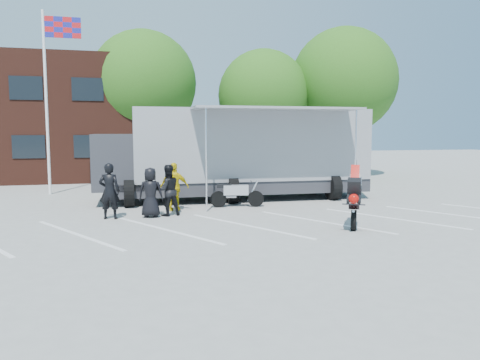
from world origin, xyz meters
name	(u,v)px	position (x,y,z in m)	size (l,w,h in m)	color
ground	(250,233)	(0.00, 0.00, 0.00)	(100.00, 100.00, 0.00)	#9A9A95
parking_bay_lines	(241,226)	(0.00, 1.00, 0.01)	(18.00, 5.00, 0.01)	white
office_building	(4,119)	(-10.00, 18.00, 3.50)	(18.00, 8.00, 7.00)	#482017
flagpole	(52,79)	(-6.24, 10.00, 5.05)	(1.61, 0.12, 8.00)	white
tree_left	(144,84)	(-2.00, 16.00, 5.57)	(6.12, 6.12, 8.64)	#382314
tree_mid	(264,95)	(5.00, 15.00, 4.94)	(5.44, 5.44, 7.68)	#382314
tree_right	(344,81)	(10.00, 14.50, 5.88)	(6.46, 6.46, 9.12)	#382314
transporter_truck	(239,199)	(1.31, 6.42, 0.00)	(11.58, 5.58, 3.68)	gray
parked_motorcycle	(237,207)	(0.74, 4.45, 0.00)	(0.67, 2.02, 1.06)	silver
stunt_bike_rider	(354,226)	(3.25, 0.18, 0.00)	(0.79, 1.68, 1.98)	black
spectator_leather_a	(151,192)	(-2.49, 3.13, 0.81)	(0.79, 0.52, 1.62)	black
spectator_leather_b	(109,191)	(-3.77, 3.14, 0.90)	(0.65, 0.43, 1.79)	black
spectator_leather_c	(168,190)	(-1.92, 3.27, 0.85)	(0.83, 0.64, 1.70)	black
spectator_hivis	(175,187)	(-1.60, 4.14, 0.85)	(1.00, 0.41, 1.70)	#DCC00B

